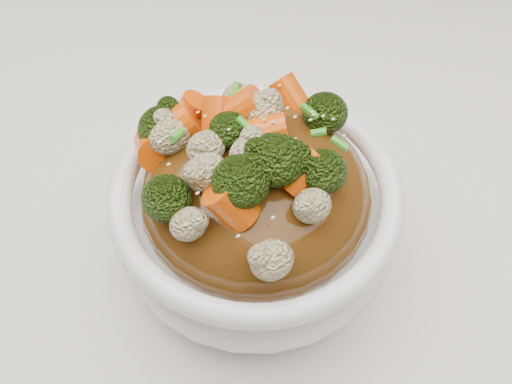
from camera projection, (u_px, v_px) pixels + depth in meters
dining_table at (266, 363)px, 0.79m from camera, size 1.20×0.80×0.75m
tablecloth at (272, 210)px, 0.50m from camera, size 1.20×0.80×0.04m
bowl at (256, 217)px, 0.43m from camera, size 0.22×0.22×0.08m
sauce_base at (256, 194)px, 0.41m from camera, size 0.17×0.17×0.09m
carrots at (256, 138)px, 0.36m from camera, size 0.17×0.17×0.05m
broccoli at (256, 139)px, 0.36m from camera, size 0.17×0.17×0.04m
cauliflower at (256, 142)px, 0.36m from camera, size 0.17×0.17×0.03m
scallions at (256, 137)px, 0.36m from camera, size 0.13×0.13×0.02m
sesame_seeds at (256, 137)px, 0.36m from camera, size 0.16×0.16×0.01m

